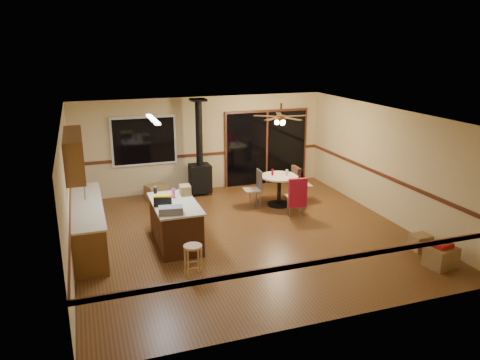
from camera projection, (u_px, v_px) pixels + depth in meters
name	position (u px, v px, depth m)	size (l,w,h in m)	color
floor	(244.00, 234.00, 10.15)	(7.00, 7.00, 0.00)	brown
ceiling	(245.00, 115.00, 9.41)	(7.00, 7.00, 0.00)	silver
wall_back	(202.00, 144.00, 12.95)	(7.00, 7.00, 0.00)	#CDB881
wall_front	(327.00, 242.00, 6.61)	(7.00, 7.00, 0.00)	#CDB881
wall_left	(68.00, 194.00, 8.69)	(7.00, 7.00, 0.00)	#CDB881
wall_right	(386.00, 163.00, 10.88)	(7.00, 7.00, 0.00)	#CDB881
chair_rail	(245.00, 191.00, 9.87)	(7.00, 7.00, 0.08)	#4F2413
window	(144.00, 141.00, 12.35)	(1.72, 0.10, 1.32)	black
sliding_door	(266.00, 148.00, 13.57)	(2.52, 0.10, 2.10)	black
lower_cabinets	(88.00, 226.00, 9.48)	(0.60, 3.00, 0.86)	brown
countertop	(86.00, 205.00, 9.35)	(0.64, 3.04, 0.04)	#C5B799
upper_cabinets	(74.00, 154.00, 9.21)	(0.35, 2.00, 0.80)	brown
kitchen_island	(176.00, 223.00, 9.55)	(0.88, 1.68, 0.90)	#3B1E0E
wood_stove	(200.00, 168.00, 12.65)	(0.55, 0.50, 2.52)	black
ceiling_fan	(281.00, 119.00, 11.36)	(0.24, 0.24, 0.55)	brown
fluorescent_strip	(153.00, 119.00, 9.13)	(0.10, 1.20, 0.04)	white
toolbox_grey	(171.00, 210.00, 8.80)	(0.45, 0.25, 0.14)	slate
toolbox_black	(163.00, 201.00, 9.24)	(0.35, 0.18, 0.19)	black
toolbox_yellow_lid	(163.00, 196.00, 9.21)	(0.35, 0.18, 0.03)	gold
box_on_island	(185.00, 190.00, 9.91)	(0.22, 0.30, 0.20)	olive
bottle_dark	(155.00, 193.00, 9.62)	(0.07, 0.07, 0.25)	black
bottle_pink	(174.00, 193.00, 9.68)	(0.06, 0.06, 0.20)	#D84C8C
bottle_white	(156.00, 190.00, 9.96)	(0.05, 0.05, 0.16)	white
bar_stool	(193.00, 261.00, 8.26)	(0.33, 0.33, 0.60)	tan
blue_bucket	(192.00, 248.00, 9.18)	(0.31, 0.31, 0.26)	#0D49B6
dining_table	(279.00, 185.00, 11.83)	(0.95, 0.95, 0.78)	black
glass_red	(273.00, 172.00, 11.78)	(0.06, 0.06, 0.16)	#590C14
glass_cream	(287.00, 173.00, 11.75)	(0.07, 0.07, 0.16)	beige
chair_left	(256.00, 184.00, 11.71)	(0.43, 0.43, 0.51)	tan
chair_near	(297.00, 193.00, 11.04)	(0.47, 0.51, 0.70)	tan
chair_right	(297.00, 180.00, 12.03)	(0.48, 0.45, 0.70)	tan
box_under_window	(156.00, 192.00, 12.36)	(0.50, 0.40, 0.40)	olive
box_corner_a	(441.00, 257.00, 8.65)	(0.51, 0.43, 0.39)	olive
box_corner_b	(420.00, 242.00, 9.40)	(0.37, 0.32, 0.30)	olive
box_small_red	(443.00, 245.00, 8.58)	(0.32, 0.27, 0.09)	maroon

